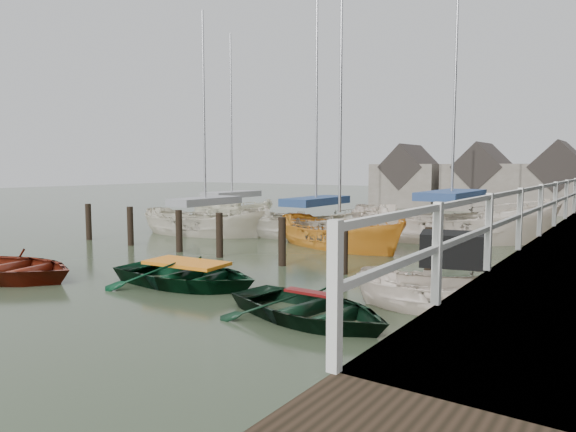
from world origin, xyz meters
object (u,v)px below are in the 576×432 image
Objects in this scene: sailboat_d at (450,239)px; rowboat_dkgreen at (310,320)px; rowboat_red at (6,279)px; rowboat_green at (187,285)px; sailboat_e at (232,221)px; sailboat_b at (316,235)px; motorboat at (450,304)px; sailboat_c at (339,246)px; sailboat_a at (206,233)px.

rowboat_dkgreen is at bearing 165.10° from sailboat_d.
rowboat_red is 15.03m from sailboat_d.
rowboat_green is at bearing 90.35° from rowboat_dkgreen.
rowboat_green is 14.08m from sailboat_e.
sailboat_d is (4.79, 2.11, -0.00)m from sailboat_b.
sailboat_e reaches higher than rowboat_dkgreen.
motorboat reaches higher than rowboat_red.
sailboat_d is at bearing -18.38° from sailboat_c.
rowboat_dkgreen is (3.89, -0.66, 0.00)m from rowboat_green.
rowboat_red is 0.41× the size of sailboat_a.
rowboat_green is 0.36× the size of sailboat_e.
sailboat_a is (-10.02, 7.71, 0.06)m from rowboat_dkgreen.
motorboat is 0.36× the size of sailboat_c.
sailboat_d is at bearing -75.37° from sailboat_a.
sailboat_e reaches higher than rowboat_green.
sailboat_c is 9.41m from sailboat_e.
sailboat_c is at bearing 35.39° from rowboat_dkgreen.
rowboat_dkgreen is at bearing -118.96° from sailboat_e.
sailboat_a is 4.64m from sailboat_b.
sailboat_b is 0.95× the size of sailboat_c.
rowboat_green is 0.38× the size of sailboat_a.
rowboat_green is 0.35× the size of sailboat_c.
rowboat_red is 8.30m from rowboat_dkgreen.
sailboat_c is 4.73m from sailboat_d.
sailboat_c reaches higher than sailboat_a.
sailboat_b is at bearing -24.31° from rowboat_red.
rowboat_dkgreen is 0.34× the size of sailboat_a.
motorboat is at bearing -157.84° from sailboat_b.
rowboat_red is at bearing 171.73° from sailboat_c.
sailboat_b is 5.23m from sailboat_d.
sailboat_e is (-6.44, 2.31, 0.00)m from sailboat_b.
motorboat is 0.31× the size of sailboat_d.
rowboat_dkgreen is 2.89m from motorboat.
sailboat_e reaches higher than motorboat.
sailboat_b is 6.84m from sailboat_e.
sailboat_a is at bearing 108.94° from sailboat_c.
sailboat_a is at bearing 62.40° from rowboat_dkgreen.
sailboat_c is (2.05, -1.75, -0.04)m from sailboat_b.
rowboat_dkgreen is at bearing -172.68° from sailboat_b.
sailboat_e is (-8.37, 11.32, 0.06)m from rowboat_green.
rowboat_red is at bearing 110.69° from rowboat_green.
sailboat_d is 1.20× the size of sailboat_e.
rowboat_dkgreen is at bearing -137.64° from sailboat_c.
sailboat_b reaches higher than rowboat_red.
sailboat_b is at bearing 40.98° from rowboat_dkgreen.
sailboat_c is (0.13, 7.26, 0.02)m from rowboat_green.
sailboat_e is (-12.25, 11.98, 0.06)m from rowboat_dkgreen.
motorboat is at bearing -109.33° from sailboat_e.
sailboat_a is 0.97× the size of sailboat_e.
sailboat_c is at bearing -97.79° from sailboat_a.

